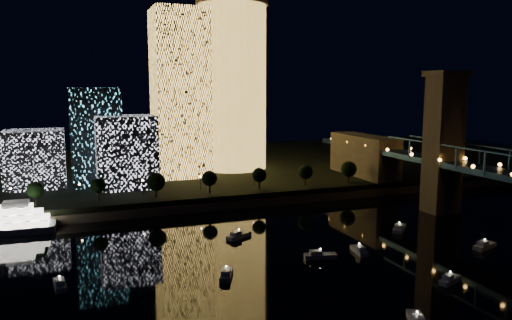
% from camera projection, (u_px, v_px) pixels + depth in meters
% --- Properties ---
extents(ground, '(520.00, 520.00, 0.00)m').
position_uv_depth(ground, '(359.00, 290.00, 110.42)').
color(ground, black).
rests_on(ground, ground).
extents(far_bank, '(420.00, 160.00, 5.00)m').
position_uv_depth(far_bank, '(192.00, 169.00, 258.21)').
color(far_bank, black).
rests_on(far_bank, ground).
extents(seawall, '(420.00, 6.00, 3.00)m').
position_uv_depth(seawall, '(240.00, 203.00, 186.13)').
color(seawall, '#6B5E4C').
rests_on(seawall, ground).
extents(tower_cylindrical, '(34.00, 34.00, 79.28)m').
position_uv_depth(tower_cylindrical, '(233.00, 86.00, 239.02)').
color(tower_cylindrical, '#FFC051').
rests_on(tower_cylindrical, far_bank).
extents(tower_rectangular, '(22.87, 22.87, 72.78)m').
position_uv_depth(tower_rectangular, '(180.00, 94.00, 218.94)').
color(tower_rectangular, '#FFC051').
rests_on(tower_rectangular, far_bank).
extents(midrise_blocks, '(97.59, 36.60, 39.15)m').
position_uv_depth(midrise_blocks, '(59.00, 149.00, 195.93)').
color(midrise_blocks, silver).
rests_on(midrise_blocks, far_bank).
extents(motorboats, '(116.24, 71.29, 2.78)m').
position_uv_depth(motorboats, '(324.00, 269.00, 120.45)').
color(motorboats, silver).
rests_on(motorboats, ground).
extents(esplanade_trees, '(166.07, 6.76, 8.88)m').
position_uv_depth(esplanade_trees, '(175.00, 181.00, 182.41)').
color(esplanade_trees, black).
rests_on(esplanade_trees, far_bank).
extents(street_lamps, '(132.70, 0.70, 5.65)m').
position_uv_depth(street_lamps, '(143.00, 184.00, 184.31)').
color(street_lamps, black).
rests_on(street_lamps, far_bank).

